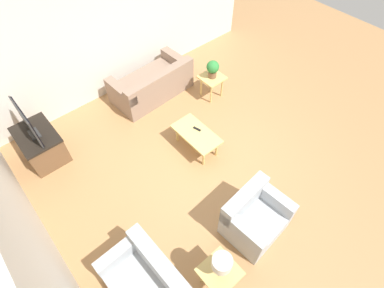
% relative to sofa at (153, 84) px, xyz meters
% --- Properties ---
extents(ground_plane, '(14.00, 14.00, 0.00)m').
position_rel_sofa_xyz_m(ground_plane, '(-2.26, 0.29, -0.29)').
color(ground_plane, '#A87A4C').
extents(wall_back, '(7.20, 0.12, 2.70)m').
position_rel_sofa_xyz_m(wall_back, '(-2.26, 3.35, 1.06)').
color(wall_back, silver).
rests_on(wall_back, ground_plane).
extents(wall_right, '(0.12, 7.20, 2.70)m').
position_rel_sofa_xyz_m(wall_right, '(0.80, 0.29, 1.06)').
color(wall_right, silver).
rests_on(wall_right, ground_plane).
extents(sofa, '(1.00, 1.82, 0.75)m').
position_rel_sofa_xyz_m(sofa, '(0.00, 0.00, 0.00)').
color(sofa, gray).
rests_on(sofa, ground_plane).
extents(armchair, '(0.83, 0.97, 0.83)m').
position_rel_sofa_xyz_m(armchair, '(-3.66, 0.71, 0.04)').
color(armchair, '#A8ADB2').
rests_on(armchair, ground_plane).
extents(loveseat, '(1.30, 0.80, 0.83)m').
position_rel_sofa_xyz_m(loveseat, '(-3.41, 2.52, 0.03)').
color(loveseat, '#A8ADB2').
rests_on(loveseat, ground_plane).
extents(coffee_table, '(0.97, 0.52, 0.43)m').
position_rel_sofa_xyz_m(coffee_table, '(-1.83, 0.29, 0.09)').
color(coffee_table, tan).
rests_on(coffee_table, ground_plane).
extents(side_table_plant, '(0.49, 0.49, 0.53)m').
position_rel_sofa_xyz_m(side_table_plant, '(-0.90, -0.98, 0.15)').
color(side_table_plant, tan).
rests_on(side_table_plant, ground_plane).
extents(side_table_lamp, '(0.49, 0.49, 0.53)m').
position_rel_sofa_xyz_m(side_table_lamp, '(-3.93, 1.73, 0.15)').
color(side_table_lamp, tan).
rests_on(side_table_lamp, ground_plane).
extents(tv_stand_chest, '(0.94, 0.66, 0.61)m').
position_rel_sofa_xyz_m(tv_stand_chest, '(-0.05, 2.62, 0.04)').
color(tv_stand_chest, brown).
rests_on(tv_stand_chest, ground_plane).
extents(television, '(0.85, 0.16, 0.63)m').
position_rel_sofa_xyz_m(television, '(-0.05, 2.63, 0.64)').
color(television, '#2D2D2D').
rests_on(television, tv_stand_chest).
extents(potted_plant, '(0.27, 0.27, 0.40)m').
position_rel_sofa_xyz_m(potted_plant, '(-0.90, -0.98, 0.47)').
color(potted_plant, brown).
rests_on(potted_plant, side_table_plant).
extents(table_lamp, '(0.26, 0.26, 0.46)m').
position_rel_sofa_xyz_m(table_lamp, '(-3.93, 1.73, 0.56)').
color(table_lamp, '#333333').
rests_on(table_lamp, side_table_lamp).
extents(remote_control, '(0.16, 0.08, 0.02)m').
position_rel_sofa_xyz_m(remote_control, '(-1.76, 0.22, 0.15)').
color(remote_control, black).
rests_on(remote_control, coffee_table).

